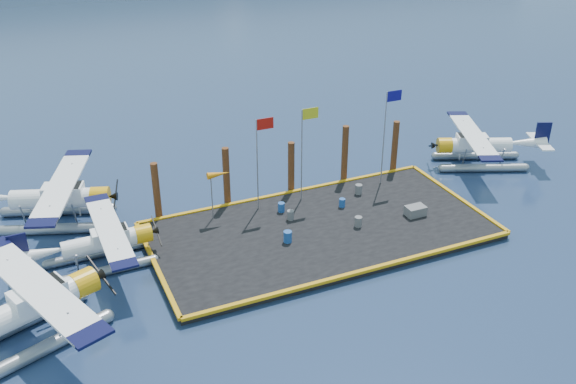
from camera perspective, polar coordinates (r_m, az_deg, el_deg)
name	(u,v)px	position (r m, az deg, el deg)	size (l,w,h in m)	color
ground	(320,234)	(38.79, 2.88, -3.74)	(4000.00, 4000.00, 0.00)	navy
dock	(320,231)	(38.68, 2.88, -3.48)	(20.00, 10.00, 0.40)	black
dock_bumpers	(320,227)	(38.54, 2.89, -3.11)	(20.25, 10.25, 0.18)	#CA8C0B
seaplane_a	(32,311)	(32.15, -21.84, -9.75)	(9.91, 10.49, 3.80)	gray
seaplane_b	(105,244)	(36.63, -15.98, -4.50)	(7.72, 8.50, 3.04)	gray
seaplane_c	(58,201)	(41.47, -19.80, -0.76)	(9.57, 10.19, 3.66)	gray
seaplane_d	(476,147)	(48.78, 16.38, 3.84)	(8.70, 9.18, 3.34)	gray
drum_0	(290,215)	(39.30, 0.22, -2.07)	(0.43, 0.43, 0.60)	#5A5A5F
drum_1	(358,222)	(38.81, 6.26, -2.63)	(0.45, 0.45, 0.64)	#5A5A5F
drum_2	(342,203)	(40.90, 4.83, -0.96)	(0.39, 0.39, 0.56)	#1B4896
drum_3	(288,237)	(37.03, -0.03, -3.99)	(0.49, 0.49, 0.69)	#1B4896
drum_4	(359,189)	(42.57, 6.30, 0.24)	(0.46, 0.46, 0.65)	#5A5A5F
drum_5	(281,207)	(40.19, -0.60, -1.36)	(0.43, 0.43, 0.60)	#1B4896
crate	(415,211)	(40.55, 11.26, -1.65)	(1.22, 0.81, 0.61)	#5A5A5F
flagpole_red	(260,150)	(39.02, -2.49, 3.74)	(1.14, 0.08, 6.00)	gray
flagpole_yellow	(305,141)	(40.06, 1.50, 4.59)	(1.14, 0.08, 6.20)	gray
flagpole_blue	(387,124)	(42.74, 8.83, 6.01)	(1.14, 0.08, 6.50)	gray
windsock	(218,175)	(38.69, -6.22, 1.48)	(1.40, 0.44, 3.12)	gray
piling_0	(157,193)	(39.88, -11.60, -0.10)	(0.44, 0.44, 4.00)	#432713
piling_1	(227,178)	(40.83, -5.49, 1.21)	(0.44, 0.44, 4.20)	#432713
piling_2	(291,169)	(42.38, 0.29, 2.05)	(0.44, 0.44, 3.80)	#432713
piling_3	(345,156)	(43.91, 5.06, 3.24)	(0.44, 0.44, 4.30)	#432713
piling_4	(395,148)	(45.91, 9.46, 3.87)	(0.44, 0.44, 4.00)	#432713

